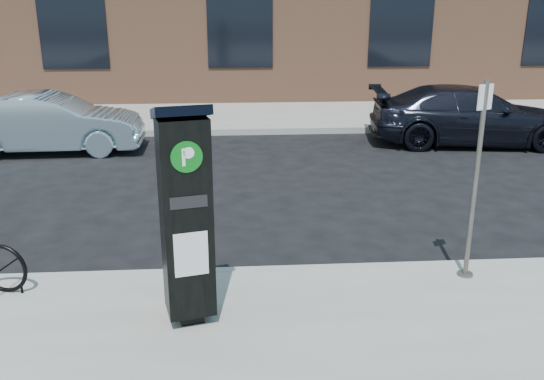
{
  "coord_description": "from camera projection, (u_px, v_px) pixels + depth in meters",
  "views": [
    {
      "loc": [
        -0.27,
        -6.24,
        3.16
      ],
      "look_at": [
        0.19,
        0.5,
        0.96
      ],
      "focal_mm": 38.0,
      "sensor_mm": 36.0,
      "label": 1
    }
  ],
  "objects": [
    {
      "name": "car_silver",
      "position": [
        50.0,
        123.0,
        12.61
      ],
      "size": [
        4.0,
        1.53,
        1.3
      ],
      "primitive_type": "imported",
      "rotation": [
        0.0,
        0.0,
        1.61
      ],
      "color": "#9CB7C6",
      "rests_on": "ground"
    },
    {
      "name": "curb_far",
      "position": [
        244.0,
        132.0,
        14.5
      ],
      "size": [
        60.0,
        0.12,
        0.16
      ],
      "primitive_type": "cube",
      "color": "#9E9B93",
      "rests_on": "ground"
    },
    {
      "name": "sign_pole",
      "position": [
        475.0,
        183.0,
        6.34
      ],
      "size": [
        0.19,
        0.18,
        2.25
      ],
      "rotation": [
        0.0,
        0.0,
        0.42
      ],
      "color": "#504A46",
      "rests_on": "sidewalk_near"
    },
    {
      "name": "car_dark",
      "position": [
        471.0,
        115.0,
        13.38
      ],
      "size": [
        4.85,
        2.43,
        1.35
      ],
      "primitive_type": "imported",
      "rotation": [
        0.0,
        0.0,
        1.45
      ],
      "color": "black",
      "rests_on": "ground"
    },
    {
      "name": "parking_kiosk",
      "position": [
        186.0,
        214.0,
        5.41
      ],
      "size": [
        0.59,
        0.55,
        2.18
      ],
      "rotation": [
        0.0,
        0.0,
        0.24
      ],
      "color": "black",
      "rests_on": "sidewalk_near"
    },
    {
      "name": "curb_near",
      "position": [
        259.0,
        274.0,
        6.87
      ],
      "size": [
        60.0,
        0.12,
        0.16
      ],
      "primitive_type": "cube",
      "color": "#9E9B93",
      "rests_on": "ground"
    },
    {
      "name": "bike_rack",
      "position": [
        3.0,
        269.0,
        6.22
      ],
      "size": [
        0.56,
        0.18,
        0.57
      ],
      "rotation": [
        0.0,
        0.0,
        -0.24
      ],
      "color": "black",
      "rests_on": "sidewalk_near"
    },
    {
      "name": "sidewalk_far",
      "position": [
        240.0,
        96.0,
        20.17
      ],
      "size": [
        60.0,
        12.0,
        0.15
      ],
      "primitive_type": "cube",
      "color": "gray",
      "rests_on": "ground"
    },
    {
      "name": "ground",
      "position": [
        259.0,
        279.0,
        6.92
      ],
      "size": [
        120.0,
        120.0,
        0.0
      ],
      "primitive_type": "plane",
      "color": "black",
      "rests_on": "ground"
    }
  ]
}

